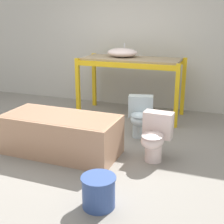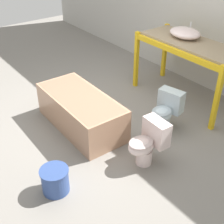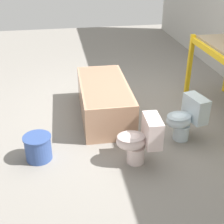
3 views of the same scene
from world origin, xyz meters
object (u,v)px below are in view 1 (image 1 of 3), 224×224
toilet_near (155,136)px  sink_basin (122,53)px  bucket_white (99,191)px  toilet_far (140,116)px  bathtub_main (61,132)px

toilet_near → sink_basin: bearing=123.6°
sink_basin → bucket_white: bearing=-75.5°
toilet_far → bucket_white: 2.06m
bucket_white → sink_basin: bearing=104.5°
bathtub_main → toilet_near: size_ratio=2.58×
toilet_near → bucket_white: toilet_near is taller
sink_basin → bucket_white: size_ratio=1.60×
toilet_near → toilet_far: bearing=121.4°
bathtub_main → bucket_white: size_ratio=4.51×
bathtub_main → bucket_white: bearing=-44.7°
toilet_near → bucket_white: size_ratio=1.75×
bathtub_main → toilet_near: (1.28, 0.26, 0.02)m
toilet_near → toilet_far: 0.88m
bathtub_main → toilet_near: 1.31m
toilet_far → sink_basin: bearing=109.5°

